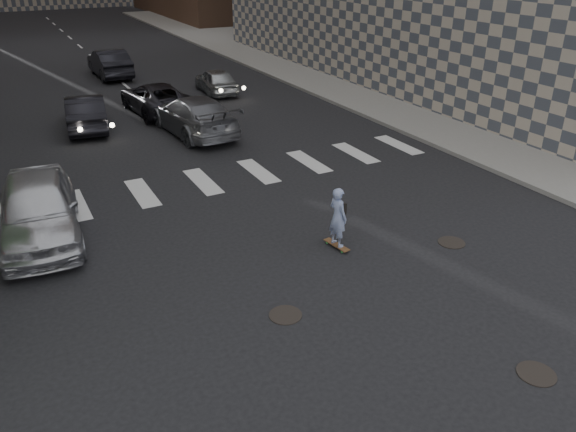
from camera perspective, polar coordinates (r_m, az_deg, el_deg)
name	(u,v)px	position (r m, az deg, el deg)	size (l,w,h in m)	color
ground	(397,319)	(12.05, 11.06, -10.25)	(160.00, 160.00, 0.00)	black
sidewalk_right	(385,73)	(35.17, 9.81, 14.16)	(13.00, 80.00, 0.15)	gray
manhole_a	(536,374)	(11.46, 23.92, -14.44)	(0.70, 0.70, 0.02)	black
manhole_b	(285,315)	(11.94, -0.26, -10.02)	(0.70, 0.70, 0.02)	black
manhole_c	(452,242)	(15.23, 16.28, -2.60)	(0.70, 0.70, 0.02)	black
skateboarder	(338,217)	(14.07, 5.09, -0.11)	(0.46, 0.85, 1.65)	brown
silver_sedan	(38,209)	(15.90, -24.07, 0.65)	(1.97, 4.89, 1.67)	silver
traffic_car_a	(86,112)	(25.19, -19.85, 9.91)	(1.51, 4.34, 1.43)	black
traffic_car_b	(194,115)	(23.41, -9.57, 10.07)	(2.14, 5.27, 1.53)	slate
traffic_car_c	(156,98)	(26.95, -13.30, 11.62)	(2.23, 4.85, 1.35)	black
traffic_car_d	(216,81)	(30.10, -7.32, 13.48)	(1.52, 3.77, 1.28)	#A9ADB1
traffic_car_e	(110,63)	(35.27, -17.67, 14.57)	(1.67, 4.78, 1.57)	black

